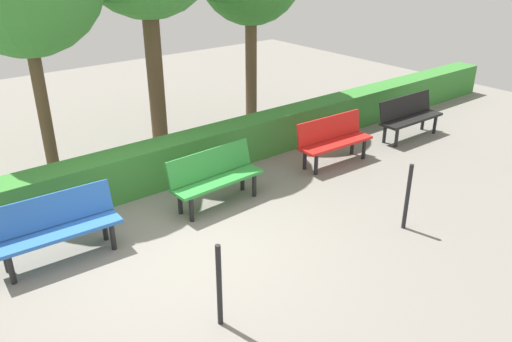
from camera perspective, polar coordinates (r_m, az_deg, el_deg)
name	(u,v)px	position (r m, az deg, el deg)	size (l,w,h in m)	color
ground_plane	(177,244)	(7.11, -8.81, -8.14)	(21.98, 21.98, 0.00)	gray
bench_black	(409,115)	(11.04, 16.78, 6.04)	(1.59, 0.49, 0.86)	black
bench_red	(333,138)	(9.42, 8.64, 3.65)	(1.53, 0.51, 0.86)	red
bench_green	(215,175)	(7.87, -4.62, -0.47)	(1.54, 0.54, 0.86)	#2D8C38
bench_blue	(56,225)	(7.00, -21.53, -5.69)	(1.59, 0.54, 0.86)	blue
hedge_row	(178,159)	(8.82, -8.75, 1.37)	(17.98, 0.55, 0.74)	#387F33
railing_post_mid	(407,197)	(7.47, 16.60, -2.81)	(0.06, 0.06, 1.00)	black
railing_post_far	(219,286)	(5.48, -4.15, -12.69)	(0.06, 0.06, 1.00)	black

